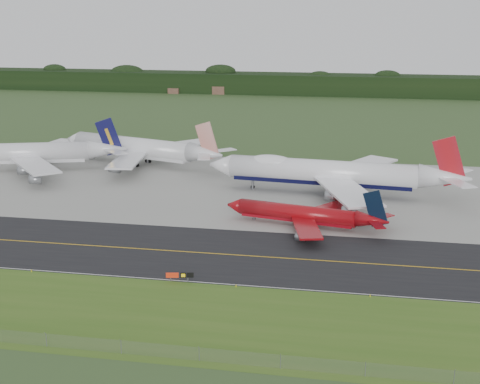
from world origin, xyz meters
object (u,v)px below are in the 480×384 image
Objects in this scene: taxiway_sign at (180,275)px; jet_star_tail at (141,148)px; jet_ba_747 at (331,173)px; jet_red_737 at (306,215)px; jet_navy_gold at (27,153)px.

jet_star_tail is at bearing 112.55° from taxiway_sign.
jet_ba_747 is at bearing -22.26° from jet_star_tail.
jet_red_737 is at bearing 61.20° from taxiway_sign.
jet_red_737 is at bearing -24.29° from jet_navy_gold.
jet_star_tail is 101.10m from taxiway_sign.
jet_ba_747 reaches higher than jet_navy_gold.
jet_red_737 is at bearing -43.24° from jet_star_tail.
jet_ba_747 is at bearing 69.61° from taxiway_sign.
jet_navy_gold reaches higher than taxiway_sign.
jet_red_737 is 101.79m from jet_navy_gold.
jet_ba_747 is 68.84m from jet_star_tail.
jet_red_737 is 0.65× the size of jet_star_tail.
jet_ba_747 is 1.15× the size of jet_navy_gold.
jet_navy_gold is at bearing 172.87° from jet_ba_747.
jet_star_tail reaches higher than jet_red_737.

